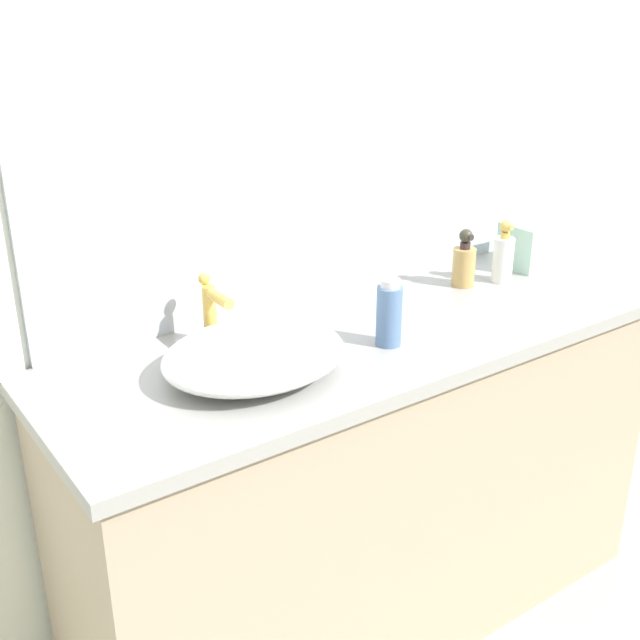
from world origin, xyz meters
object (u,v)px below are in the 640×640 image
(sink_basin, at_px, (254,354))
(perfume_bottle, at_px, (464,263))
(soap_dispenser, at_px, (503,256))
(tissue_box, at_px, (529,242))
(lotion_bottle, at_px, (389,314))

(sink_basin, xyz_separation_m, perfume_bottle, (0.75, 0.13, 0.02))
(soap_dispenser, bearing_deg, tissue_box, 16.63)
(perfume_bottle, bearing_deg, soap_dispenser, -20.11)
(sink_basin, distance_m, lotion_bottle, 0.34)
(perfume_bottle, bearing_deg, tissue_box, 1.56)
(soap_dispenser, bearing_deg, perfume_bottle, 159.89)
(lotion_bottle, bearing_deg, perfume_bottle, 23.43)
(lotion_bottle, bearing_deg, tissue_box, 15.30)
(sink_basin, distance_m, tissue_box, 1.03)
(perfume_bottle, height_order, tissue_box, tissue_box)
(sink_basin, height_order, perfume_bottle, perfume_bottle)
(sink_basin, bearing_deg, lotion_bottle, -8.24)
(sink_basin, height_order, soap_dispenser, soap_dispenser)
(soap_dispenser, relative_size, perfume_bottle, 1.10)
(sink_basin, xyz_separation_m, lotion_bottle, (0.33, -0.05, 0.03))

